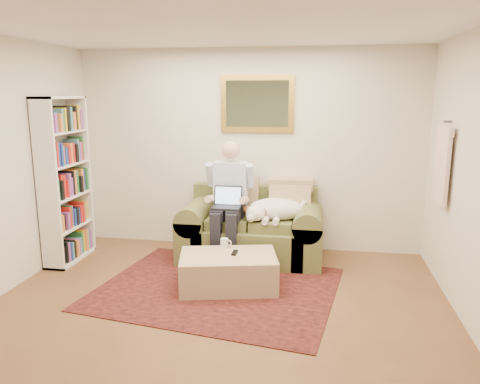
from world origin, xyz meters
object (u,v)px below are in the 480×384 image
(ottoman, at_px, (228,271))
(coffee_mug, at_px, (224,243))
(seated_man, at_px, (228,203))
(laptop, at_px, (227,202))
(sofa, at_px, (251,235))
(bookshelf, at_px, (65,181))
(sleeping_dog, at_px, (276,209))

(ottoman, height_order, coffee_mug, coffee_mug)
(seated_man, height_order, laptop, seated_man)
(laptop, distance_m, coffee_mug, 0.60)
(sofa, bearing_deg, bookshelf, -169.17)
(sleeping_dog, xyz_separation_m, bookshelf, (-2.54, -0.34, 0.33))
(seated_man, bearing_deg, bookshelf, -172.29)
(sleeping_dog, relative_size, coffee_mug, 7.18)
(laptop, distance_m, ottoman, 0.94)
(seated_man, relative_size, laptop, 4.33)
(laptop, xyz_separation_m, bookshelf, (-1.96, -0.20, 0.23))
(seated_man, height_order, ottoman, seated_man)
(ottoman, bearing_deg, coffee_mug, 110.45)
(seated_man, relative_size, bookshelf, 0.73)
(seated_man, relative_size, ottoman, 1.46)
(seated_man, height_order, bookshelf, bookshelf)
(sofa, xyz_separation_m, laptop, (-0.26, -0.23, 0.47))
(coffee_mug, relative_size, bookshelf, 0.05)
(seated_man, relative_size, coffee_mug, 14.67)
(sleeping_dog, bearing_deg, laptop, -166.36)
(ottoman, relative_size, coffee_mug, 10.05)
(sleeping_dog, distance_m, ottoman, 1.08)
(sofa, bearing_deg, sleeping_dog, -15.74)
(ottoman, bearing_deg, sofa, 83.41)
(laptop, bearing_deg, coffee_mug, -82.79)
(laptop, bearing_deg, seated_man, 90.00)
(seated_man, xyz_separation_m, bookshelf, (-1.96, -0.27, 0.27))
(seated_man, bearing_deg, sleeping_dog, 7.13)
(laptop, xyz_separation_m, ottoman, (0.15, -0.72, -0.59))
(sofa, distance_m, sleeping_dog, 0.49)
(laptop, relative_size, ottoman, 0.34)
(seated_man, relative_size, sleeping_dog, 2.04)
(sofa, distance_m, coffee_mug, 0.75)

